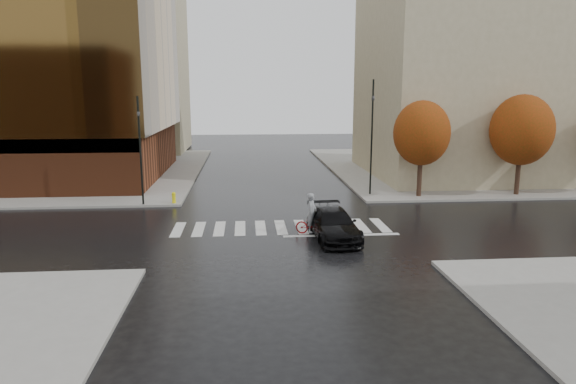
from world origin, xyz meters
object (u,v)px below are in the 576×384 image
(traffic_light_ne, at_px, (372,129))
(traffic_light_nw, at_px, (140,145))
(sedan, at_px, (333,224))
(fire_hydrant, at_px, (174,197))
(cyclist, at_px, (313,220))

(traffic_light_ne, bearing_deg, traffic_light_nw, -14.88)
(sedan, xyz_separation_m, traffic_light_nw, (-10.88, 8.10, 3.23))
(fire_hydrant, bearing_deg, traffic_light_ne, 7.88)
(sedan, height_order, traffic_light_nw, traffic_light_nw)
(cyclist, distance_m, fire_hydrant, 11.01)
(fire_hydrant, bearing_deg, traffic_light_nw, -174.01)
(sedan, height_order, fire_hydrant, sedan)
(sedan, relative_size, traffic_light_nw, 0.75)
(traffic_light_nw, distance_m, traffic_light_ne, 15.38)
(sedan, bearing_deg, fire_hydrant, 133.59)
(sedan, xyz_separation_m, fire_hydrant, (-8.97, 8.30, -0.19))
(sedan, bearing_deg, cyclist, 135.30)
(sedan, height_order, cyclist, cyclist)
(sedan, xyz_separation_m, cyclist, (-0.92, 0.80, 0.00))
(traffic_light_nw, height_order, traffic_light_ne, traffic_light_ne)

